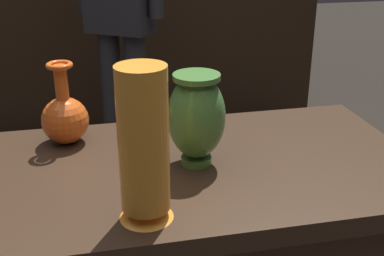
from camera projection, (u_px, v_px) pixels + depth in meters
name	position (u px, v px, depth m)	size (l,w,h in m)	color
back_display_shelf	(121.00, 59.00, 3.38)	(2.60, 0.40, 0.99)	black
vase_centerpiece	(197.00, 117.00, 1.23)	(0.15, 0.15, 0.24)	#477A38
vase_tall_behind	(144.00, 147.00, 0.99)	(0.11, 0.11, 0.33)	orange
vase_left_accent	(65.00, 117.00, 1.38)	(0.13, 0.13, 0.23)	#E55B1E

